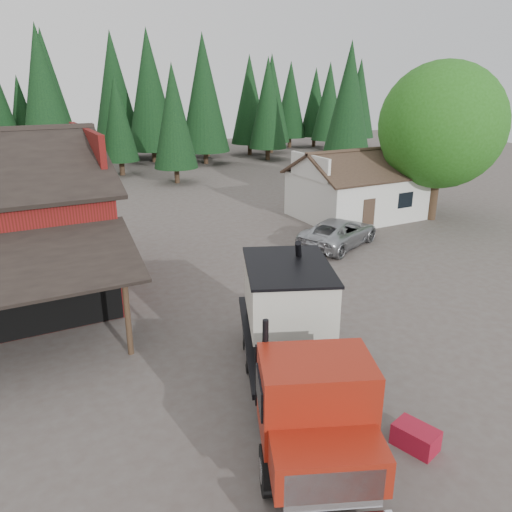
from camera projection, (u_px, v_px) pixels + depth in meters
name	position (u px, v px, depth m)	size (l,w,h in m)	color
ground	(299.00, 342.00, 18.09)	(120.00, 120.00, 0.00)	#4F443E
farmhouse	(357.00, 193.00, 34.08)	(8.60, 6.42, 4.65)	silver
deciduous_tree	(442.00, 130.00, 31.92)	(8.00, 8.00, 10.20)	#382619
conifer_backdrop	(86.00, 168.00, 53.01)	(76.00, 16.00, 16.00)	black
near_pine_b	(174.00, 116.00, 43.70)	(3.96, 3.96, 10.40)	#382619
near_pine_c	(349.00, 102.00, 47.12)	(4.84, 4.84, 12.40)	#382619
near_pine_d	(44.00, 99.00, 42.10)	(5.28, 5.28, 13.40)	#382619
feed_truck	(296.00, 343.00, 14.00)	(6.11, 9.87, 4.35)	black
silver_car	(339.00, 232.00, 28.30)	(2.61, 5.66, 1.57)	#A5A8AD
equip_box	(416.00, 437.00, 12.86)	(0.70, 1.10, 0.60)	maroon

